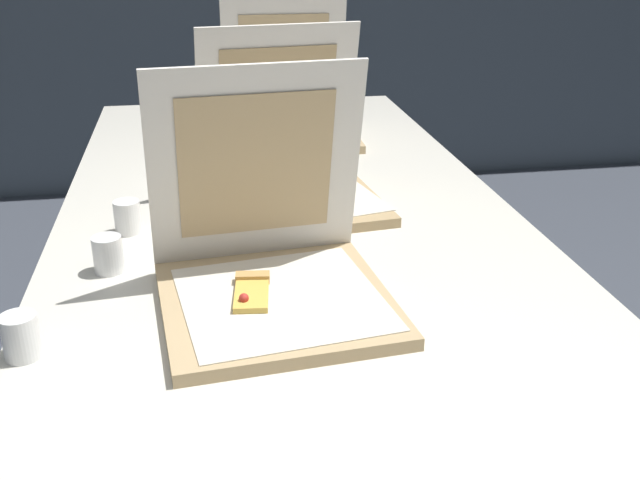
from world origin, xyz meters
The scene contains 8 objects.
table centered at (0.00, 0.67, 0.71)m, with size 1.00×2.43×0.76m.
pizza_box_front centered at (-0.08, 0.38, 0.81)m, with size 0.41×0.41×0.39m.
pizza_box_middle centered at (0.01, 0.85, 0.81)m, with size 0.41×0.42×0.39m.
pizza_box_back centered at (0.08, 1.41, 0.81)m, with size 0.38×0.39×0.39m.
cup_white_mid centered at (-0.34, 0.73, 0.79)m, with size 0.05×0.05×0.07m, color white.
cup_white_near_left centered at (-0.46, 0.27, 0.79)m, with size 0.05×0.05×0.07m, color white.
cup_white_far centered at (-0.25, 1.07, 0.79)m, with size 0.05×0.05×0.07m, color white.
cup_white_near_center centered at (-0.36, 0.54, 0.79)m, with size 0.05×0.05×0.07m, color white.
Camera 1 is at (-0.18, -0.72, 1.35)m, focal length 41.36 mm.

